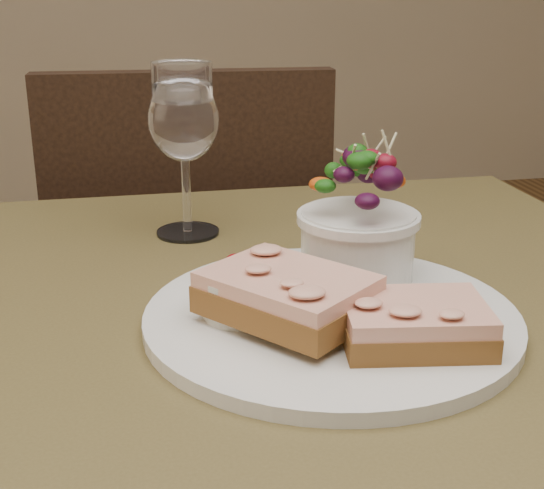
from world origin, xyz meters
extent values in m
cube|color=#4A3F20|center=(0.00, 0.00, 0.73)|extent=(0.80, 0.80, 0.04)
cylinder|color=black|center=(0.34, 0.34, 0.35)|extent=(0.05, 0.05, 0.71)
cube|color=black|center=(-0.02, 0.68, 0.45)|extent=(0.44, 0.44, 0.04)
cube|color=black|center=(-0.03, 0.49, 0.68)|extent=(0.42, 0.06, 0.45)
cube|color=black|center=(-0.02, 0.68, 0.23)|extent=(0.38, 0.38, 0.45)
cylinder|color=silver|center=(0.04, -0.03, 0.76)|extent=(0.31, 0.31, 0.01)
cube|color=#533816|center=(0.08, -0.10, 0.77)|extent=(0.12, 0.10, 0.02)
cube|color=#FEEFC0|center=(0.08, -0.10, 0.79)|extent=(0.12, 0.09, 0.01)
cube|color=#533816|center=(-0.01, -0.05, 0.78)|extent=(0.15, 0.16, 0.02)
cube|color=#FEEFC0|center=(-0.01, -0.05, 0.80)|extent=(0.15, 0.15, 0.01)
cylinder|color=silver|center=(-0.04, -0.02, 0.78)|extent=(0.07, 0.07, 0.04)
cylinder|color=brown|center=(-0.04, -0.02, 0.80)|extent=(0.06, 0.06, 0.01)
cylinder|color=silver|center=(0.08, 0.04, 0.79)|extent=(0.10, 0.10, 0.06)
ellipsoid|color=#0B3B0A|center=(0.08, 0.04, 0.85)|extent=(0.09, 0.09, 0.06)
ellipsoid|color=#0B3B0A|center=(-0.02, 0.07, 0.77)|extent=(0.04, 0.04, 0.01)
sphere|color=maroon|center=(-0.03, 0.06, 0.77)|extent=(0.02, 0.02, 0.02)
cylinder|color=white|center=(-0.06, 0.23, 0.75)|extent=(0.07, 0.07, 0.00)
cylinder|color=white|center=(-0.06, 0.23, 0.80)|extent=(0.01, 0.01, 0.09)
ellipsoid|color=white|center=(-0.06, 0.23, 0.88)|extent=(0.08, 0.08, 0.09)
camera|label=1|loc=(-0.13, -0.58, 1.02)|focal=50.00mm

